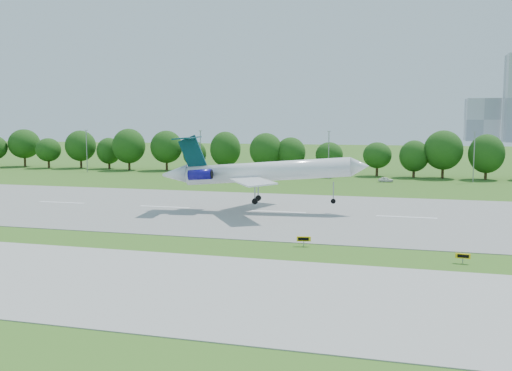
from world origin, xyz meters
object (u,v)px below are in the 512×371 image
object	(u,v)px
airliner	(257,171)
taxi_sign_left	(304,239)
service_vehicle_a	(325,175)
service_vehicle_b	(386,180)

from	to	relation	value
airliner	taxi_sign_left	xyz separation A→B (m)	(12.09, -23.73, -5.73)
service_vehicle_a	service_vehicle_b	distance (m)	16.76
airliner	taxi_sign_left	size ratio (longest dim) A/B	20.24
taxi_sign_left	service_vehicle_a	distance (m)	82.49
airliner	service_vehicle_b	xyz separation A→B (m)	(18.19, 52.13, -6.00)
airliner	service_vehicle_b	bearing A→B (deg)	63.68
airliner	service_vehicle_a	xyz separation A→B (m)	(2.56, 58.21, -5.92)
airliner	service_vehicle_b	world-z (taller)	airliner
airliner	service_vehicle_a	world-z (taller)	airliner
airliner	service_vehicle_b	distance (m)	55.54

